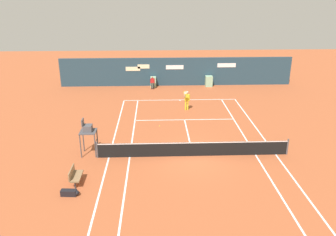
{
  "coord_description": "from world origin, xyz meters",
  "views": [
    {
      "loc": [
        -2.34,
        -19.25,
        9.88
      ],
      "look_at": [
        -1.4,
        4.74,
        0.8
      ],
      "focal_mm": 36.48,
      "sensor_mm": 36.0,
      "label": 1
    }
  ],
  "objects_px": {
    "equipment_bag": "(71,193)",
    "player_on_baseline": "(187,99)",
    "player_bench": "(75,175)",
    "umpire_chair": "(88,131)",
    "tennis_ball_by_sideline": "(160,126)",
    "ball_kid_left_post": "(152,82)"
  },
  "relations": [
    {
      "from": "player_bench",
      "to": "tennis_ball_by_sideline",
      "type": "bearing_deg",
      "value": 149.56
    },
    {
      "from": "player_bench",
      "to": "equipment_bag",
      "type": "height_order",
      "value": "player_bench"
    },
    {
      "from": "player_on_baseline",
      "to": "equipment_bag",
      "type": "bearing_deg",
      "value": 57.45
    },
    {
      "from": "equipment_bag",
      "to": "umpire_chair",
      "type": "bearing_deg",
      "value": 88.08
    },
    {
      "from": "equipment_bag",
      "to": "tennis_ball_by_sideline",
      "type": "bearing_deg",
      "value": 62.98
    },
    {
      "from": "umpire_chair",
      "to": "player_bench",
      "type": "bearing_deg",
      "value": -2.72
    },
    {
      "from": "equipment_bag",
      "to": "player_on_baseline",
      "type": "xyz_separation_m",
      "value": [
        7.11,
        12.97,
        0.84
      ]
    },
    {
      "from": "player_bench",
      "to": "umpire_chair",
      "type": "bearing_deg",
      "value": 177.28
    },
    {
      "from": "player_bench",
      "to": "tennis_ball_by_sideline",
      "type": "height_order",
      "value": "player_bench"
    },
    {
      "from": "player_on_baseline",
      "to": "tennis_ball_by_sideline",
      "type": "distance_m",
      "value": 4.55
    },
    {
      "from": "player_bench",
      "to": "ball_kid_left_post",
      "type": "xyz_separation_m",
      "value": [
        4.13,
        18.49,
        0.28
      ]
    },
    {
      "from": "player_bench",
      "to": "ball_kid_left_post",
      "type": "relative_size",
      "value": 0.93
    },
    {
      "from": "umpire_chair",
      "to": "equipment_bag",
      "type": "bearing_deg",
      "value": -1.92
    },
    {
      "from": "player_on_baseline",
      "to": "tennis_ball_by_sideline",
      "type": "height_order",
      "value": "player_on_baseline"
    },
    {
      "from": "umpire_chair",
      "to": "tennis_ball_by_sideline",
      "type": "height_order",
      "value": "umpire_chair"
    },
    {
      "from": "umpire_chair",
      "to": "tennis_ball_by_sideline",
      "type": "relative_size",
      "value": 35.32
    },
    {
      "from": "player_on_baseline",
      "to": "ball_kid_left_post",
      "type": "distance_m",
      "value": 7.37
    },
    {
      "from": "umpire_chair",
      "to": "player_on_baseline",
      "type": "xyz_separation_m",
      "value": [
        6.95,
        8.29,
        -0.61
      ]
    },
    {
      "from": "player_bench",
      "to": "player_on_baseline",
      "type": "bearing_deg",
      "value": 148.82
    },
    {
      "from": "player_on_baseline",
      "to": "tennis_ball_by_sideline",
      "type": "bearing_deg",
      "value": 53.43
    },
    {
      "from": "equipment_bag",
      "to": "player_on_baseline",
      "type": "bearing_deg",
      "value": 61.26
    },
    {
      "from": "equipment_bag",
      "to": "ball_kid_left_post",
      "type": "relative_size",
      "value": 0.7
    }
  ]
}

